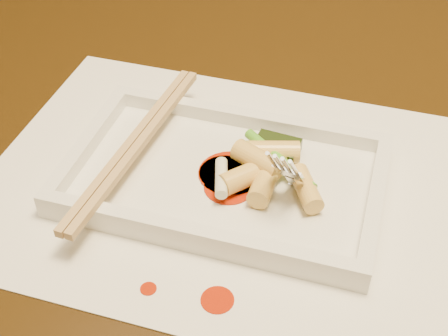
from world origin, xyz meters
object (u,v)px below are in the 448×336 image
(table, at_px, (275,209))
(plate_base, at_px, (224,180))
(placemat, at_px, (224,184))
(chopstick_a, at_px, (131,143))
(fork, at_px, (320,108))

(table, xyz_separation_m, plate_base, (-0.03, -0.08, 0.11))
(placemat, relative_size, chopstick_a, 1.79)
(table, relative_size, chopstick_a, 6.26)
(table, relative_size, placemat, 3.50)
(table, xyz_separation_m, fork, (0.04, -0.06, 0.18))
(table, distance_m, chopstick_a, 0.19)
(plate_base, distance_m, fork, 0.11)
(plate_base, bearing_deg, chopstick_a, -180.00)
(placemat, height_order, fork, fork)
(plate_base, bearing_deg, placemat, -90.00)
(fork, bearing_deg, table, 121.78)
(table, relative_size, plate_base, 5.38)
(table, height_order, chopstick_a, chopstick_a)
(plate_base, xyz_separation_m, fork, (0.07, 0.02, 0.08))
(plate_base, bearing_deg, fork, 14.42)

